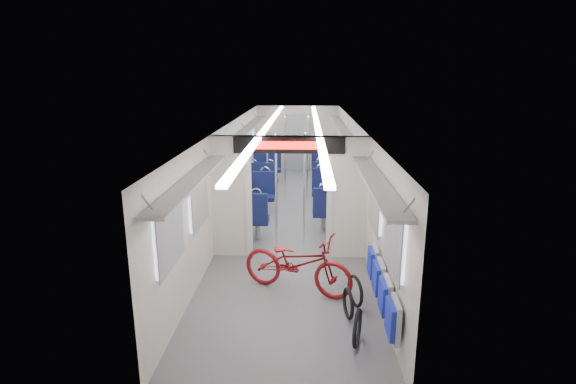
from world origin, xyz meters
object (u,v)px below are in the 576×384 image
(seat_bay_near_left, at_px, (251,201))
(seat_bay_far_right, at_px, (326,169))
(stanchion_near_right, at_px, (304,190))
(flip_bench, at_px, (382,287))
(stanchion_far_right, at_px, (307,158))
(stanchion_near_left, at_px, (276,193))
(bicycle, at_px, (297,263))
(stanchion_far_left, at_px, (285,159))
(seat_bay_far_left, at_px, (265,171))
(bike_hoop_a, at_px, (357,330))
(seat_bay_near_right, at_px, (332,196))
(bike_hoop_b, at_px, (348,305))
(bike_hoop_c, at_px, (355,293))

(seat_bay_near_left, bearing_deg, seat_bay_far_right, 63.86)
(seat_bay_near_left, distance_m, stanchion_near_right, 1.81)
(flip_bench, bearing_deg, stanchion_far_right, 98.76)
(flip_bench, bearing_deg, stanchion_near_left, 120.07)
(stanchion_far_right, bearing_deg, seat_bay_near_left, -119.17)
(bicycle, bearing_deg, stanchion_far_left, 26.63)
(seat_bay_far_left, distance_m, stanchion_near_left, 4.95)
(bicycle, distance_m, seat_bay_far_right, 7.10)
(bike_hoop_a, xyz_separation_m, seat_bay_near_right, (-0.04, 5.28, 0.33))
(seat_bay_near_left, bearing_deg, stanchion_far_right, 60.83)
(bike_hoop_b, relative_size, seat_bay_near_right, 0.21)
(bicycle, xyz_separation_m, seat_bay_near_left, (-1.12, 3.25, 0.08))
(seat_bay_near_right, bearing_deg, bike_hoop_c, -88.31)
(bike_hoop_b, distance_m, seat_bay_near_left, 4.47)
(bike_hoop_b, bearing_deg, bicycle, 132.58)
(flip_bench, distance_m, bike_hoop_c, 0.70)
(bike_hoop_c, bearing_deg, seat_bay_far_left, 105.63)
(bike_hoop_b, height_order, stanchion_far_right, stanchion_far_right)
(bicycle, distance_m, stanchion_far_left, 5.51)
(bike_hoop_c, relative_size, seat_bay_near_left, 0.22)
(bike_hoop_c, xyz_separation_m, seat_bay_near_right, (-0.13, 4.25, 0.34))
(bicycle, bearing_deg, bike_hoop_b, -115.45)
(seat_bay_far_right, distance_m, stanchion_far_left, 2.10)
(flip_bench, height_order, stanchion_near_right, stanchion_near_right)
(bike_hoop_a, distance_m, seat_bay_far_left, 8.39)
(seat_bay_far_left, height_order, stanchion_near_right, stanchion_near_right)
(stanchion_near_right, bearing_deg, bike_hoop_a, -78.76)
(seat_bay_near_left, bearing_deg, bike_hoop_a, -67.97)
(stanchion_near_right, height_order, stanchion_far_right, same)
(stanchion_far_left, bearing_deg, bicycle, -85.34)
(bicycle, bearing_deg, stanchion_far_right, 20.30)
(bike_hoop_b, distance_m, bike_hoop_c, 0.38)
(seat_bay_far_right, bearing_deg, seat_bay_near_left, -116.14)
(seat_bay_far_left, distance_m, stanchion_near_right, 4.84)
(seat_bay_far_left, xyz_separation_m, stanchion_near_left, (0.67, -4.86, 0.62))
(bike_hoop_b, bearing_deg, stanchion_far_left, 100.71)
(seat_bay_near_right, bearing_deg, stanchion_far_left, 125.84)
(bike_hoop_a, xyz_separation_m, stanchion_near_left, (-1.24, 3.30, 0.92))
(bike_hoop_a, bearing_deg, bike_hoop_c, 85.50)
(bike_hoop_a, xyz_separation_m, stanchion_near_right, (-0.70, 3.52, 0.92))
(bike_hoop_b, relative_size, stanchion_far_right, 0.20)
(seat_bay_near_left, height_order, stanchion_near_right, stanchion_near_right)
(stanchion_near_right, bearing_deg, seat_bay_far_right, 82.57)
(seat_bay_far_left, bearing_deg, stanchion_near_left, -82.14)
(seat_bay_near_right, xyz_separation_m, stanchion_far_left, (-1.19, 1.65, 0.59))
(bicycle, bearing_deg, seat_bay_far_right, 15.93)
(bicycle, relative_size, bike_hoop_c, 3.75)
(flip_bench, bearing_deg, seat_bay_near_right, 95.02)
(seat_bay_far_right, distance_m, stanchion_near_left, 5.41)
(seat_bay_near_right, bearing_deg, stanchion_near_right, -110.40)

